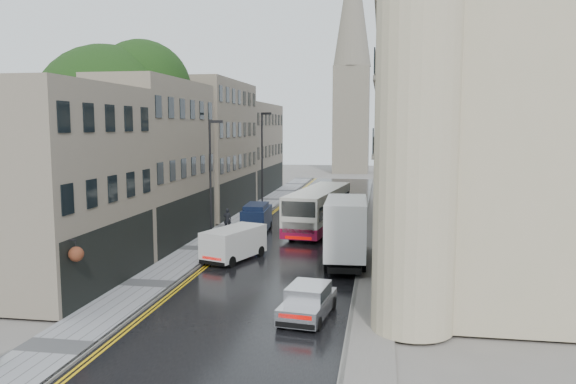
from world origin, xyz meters
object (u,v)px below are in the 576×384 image
(white_van, at_px, (206,247))
(pedestrian, at_px, (227,219))
(navy_van, at_px, (242,220))
(lamp_post_far, at_px, (262,165))
(tree_far, at_px, (180,146))
(tree_near, at_px, (108,142))
(white_lorry, at_px, (327,237))
(lamp_post_near, at_px, (211,185))
(cream_bus, at_px, (292,215))
(silver_hatchback, at_px, (281,309))

(white_van, distance_m, pedestrian, 10.20)
(white_van, relative_size, navy_van, 1.01)
(lamp_post_far, bearing_deg, tree_far, -155.34)
(tree_near, distance_m, white_lorry, 16.84)
(navy_van, bearing_deg, lamp_post_far, 89.34)
(tree_far, bearing_deg, white_van, -65.59)
(tree_far, distance_m, white_van, 19.81)
(white_lorry, relative_size, lamp_post_near, 0.91)
(cream_bus, relative_size, white_lorry, 1.56)
(cream_bus, xyz_separation_m, white_lorry, (3.46, -9.50, 0.37))
(white_van, xyz_separation_m, lamp_post_near, (-0.88, 3.85, 3.22))
(cream_bus, height_order, silver_hatchback, cream_bus)
(tree_near, relative_size, white_lorry, 1.85)
(tree_near, relative_size, tree_far, 1.11)
(white_lorry, distance_m, navy_van, 11.67)
(tree_far, distance_m, cream_bus, 15.06)
(white_lorry, distance_m, silver_hatchback, 9.00)
(silver_hatchback, bearing_deg, tree_near, 143.49)
(white_lorry, bearing_deg, tree_far, 127.49)
(white_lorry, xyz_separation_m, silver_hatchback, (-0.99, -8.86, -1.25))
(tree_near, xyz_separation_m, tree_far, (0.30, 13.00, -0.72))
(silver_hatchback, bearing_deg, white_lorry, 91.20)
(cream_bus, bearing_deg, tree_far, 151.19)
(navy_van, xyz_separation_m, pedestrian, (-1.54, 1.45, -0.19))
(white_van, relative_size, lamp_post_far, 0.49)
(cream_bus, relative_size, navy_van, 2.64)
(pedestrian, bearing_deg, silver_hatchback, 107.74)
(pedestrian, xyz_separation_m, lamp_post_far, (1.14, 7.48, 3.69))
(white_lorry, height_order, navy_van, white_lorry)
(cream_bus, relative_size, lamp_post_near, 1.42)
(white_van, xyz_separation_m, navy_van, (0.00, 8.63, 0.12))
(tree_far, height_order, silver_hatchback, tree_far)
(white_lorry, height_order, lamp_post_near, lamp_post_near)
(tree_far, distance_m, white_lorry, 23.81)
(tree_near, relative_size, silver_hatchback, 3.62)
(navy_van, relative_size, lamp_post_near, 0.54)
(tree_far, bearing_deg, cream_bus, -36.38)
(tree_near, xyz_separation_m, silver_hatchback, (14.30, -13.86, -6.21))
(cream_bus, bearing_deg, silver_hatchback, -74.77)
(white_lorry, height_order, pedestrian, white_lorry)
(tree_near, xyz_separation_m, cream_bus, (11.84, 4.50, -5.33))
(tree_near, bearing_deg, pedestrian, 40.43)
(cream_bus, height_order, navy_van, cream_bus)
(white_van, bearing_deg, lamp_post_far, 111.03)
(cream_bus, bearing_deg, tree_near, -151.61)
(pedestrian, relative_size, lamp_post_far, 0.19)
(tree_near, height_order, navy_van, tree_near)
(tree_near, bearing_deg, lamp_post_far, 59.33)
(tree_far, xyz_separation_m, silver_hatchback, (14.00, -26.86, -5.49))
(navy_van, bearing_deg, pedestrian, 133.43)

